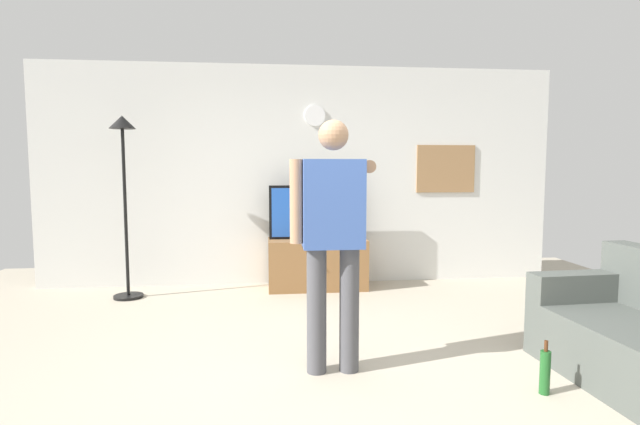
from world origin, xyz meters
The scene contains 9 objects.
ground_plane centered at (0.00, 0.00, 0.00)m, with size 8.40×8.40×0.00m, color #B2A893.
back_wall centered at (0.00, 2.95, 1.35)m, with size 6.40×0.10×2.70m, color silver.
tv_stand centered at (0.16, 2.60, 0.30)m, with size 1.17×0.52×0.60m.
television centered at (0.16, 2.65, 0.92)m, with size 1.14×0.07×0.64m.
wall_clock centered at (0.16, 2.89, 2.09)m, with size 0.25×0.25×0.03m, color white.
framed_picture centered at (1.84, 2.90, 1.44)m, with size 0.76×0.04×0.60m, color #997047.
floor_lamp centered at (-1.99, 2.40, 1.44)m, with size 0.32×0.32×2.02m.
person_standing_nearer_lamp centered at (0.04, 0.21, 1.02)m, with size 0.60×0.78×1.78m.
beverage_bottle centered at (1.35, -0.30, 0.15)m, with size 0.07×0.07×0.35m.
Camera 1 is at (-0.41, -3.16, 1.46)m, focal length 27.39 mm.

